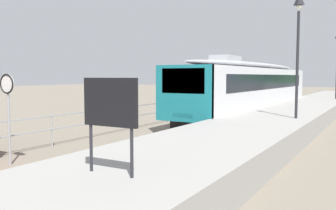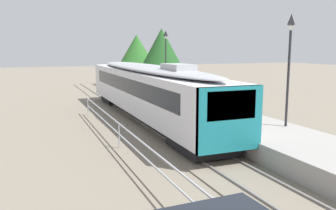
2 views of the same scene
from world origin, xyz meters
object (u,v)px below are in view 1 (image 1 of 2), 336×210
at_px(platform_lamp_mid_platform, 298,32).
at_px(speed_limit_sign, 7,96).
at_px(platform_notice_board, 110,106).
at_px(commuter_train, 252,85).

xyz_separation_m(platform_lamp_mid_platform, speed_limit_sign, (-6.62, -9.42, -2.50)).
relative_size(platform_notice_board, speed_limit_sign, 0.64).
xyz_separation_m(platform_notice_board, speed_limit_sign, (-5.49, 1.89, -0.06)).
bearing_deg(platform_notice_board, commuter_train, 99.77).
height_order(platform_notice_board, speed_limit_sign, speed_limit_sign).
bearing_deg(commuter_train, speed_limit_sign, -97.08).
height_order(platform_lamp_mid_platform, speed_limit_sign, platform_lamp_mid_platform).
relative_size(commuter_train, platform_notice_board, 11.42).
bearing_deg(platform_lamp_mid_platform, commuter_train, 119.03).
bearing_deg(platform_notice_board, speed_limit_sign, 161.06).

